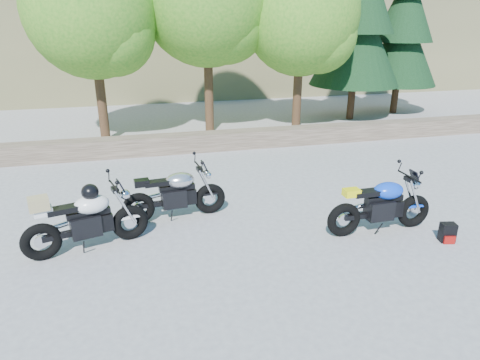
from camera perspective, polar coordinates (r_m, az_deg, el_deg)
The scene contains 11 objects.
ground at distance 7.21m, azimuth 0.37°, elevation -8.48°, with size 90.00×90.00×0.00m, color gray.
stone_wall at distance 12.15m, azimuth -6.05°, elevation 5.03°, with size 22.00×0.55×0.50m, color #4D4033.
tree_decid_left at distance 13.26m, azimuth -18.72°, elevation 20.25°, with size 3.67×3.67×5.62m.
tree_decid_mid at distance 13.86m, azimuth -3.97°, elevation 22.87°, with size 4.08×4.08×6.24m.
tree_decid_right at distance 14.05m, azimuth 8.64°, elevation 20.46°, with size 3.54×3.54×5.41m.
conifer_near at distance 16.26m, azimuth 15.61°, elevation 20.63°, with size 3.17×3.17×7.06m.
conifer_far at distance 17.92m, azimuth 21.02°, elevation 18.69°, with size 2.82×2.82×6.27m.
silver_bike at distance 7.98m, azimuth -8.60°, elevation -1.92°, with size 1.95×0.62×0.98m.
white_bike at distance 7.24m, azimuth -19.93°, elevation -4.87°, with size 1.96×0.77×1.10m.
blue_bike at distance 7.79m, azimuth 18.31°, elevation -3.30°, with size 1.98×0.63×0.99m.
backpack at distance 8.00m, azimuth 25.95°, elevation -6.35°, with size 0.27×0.25×0.33m.
Camera 1 is at (-1.55, -6.09, 3.52)m, focal length 32.00 mm.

